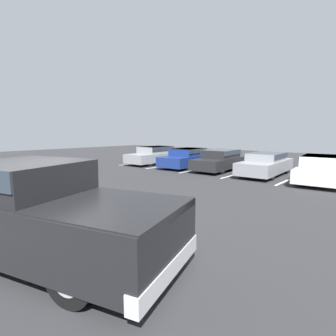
# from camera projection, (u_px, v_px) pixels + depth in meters

# --- Properties ---
(ground_plane) EXTENTS (60.00, 60.00, 0.00)m
(ground_plane) POSITION_uv_depth(u_px,v_px,m) (45.00, 233.00, 6.20)
(ground_plane) COLOR #2D2D30
(stall_stripe_a) EXTENTS (0.12, 4.74, 0.01)m
(stall_stripe_a) POSITION_uv_depth(u_px,v_px,m) (143.00, 162.00, 20.55)
(stall_stripe_a) COLOR white
(stall_stripe_a) RESTS_ON ground_plane
(stall_stripe_b) EXTENTS (0.12, 4.74, 0.01)m
(stall_stripe_b) POSITION_uv_depth(u_px,v_px,m) (169.00, 165.00, 18.77)
(stall_stripe_b) COLOR white
(stall_stripe_b) RESTS_ON ground_plane
(stall_stripe_c) EXTENTS (0.12, 4.74, 0.01)m
(stall_stripe_c) POSITION_uv_depth(u_px,v_px,m) (202.00, 169.00, 17.00)
(stall_stripe_c) COLOR white
(stall_stripe_c) RESTS_ON ground_plane
(stall_stripe_d) EXTENTS (0.12, 4.74, 0.01)m
(stall_stripe_d) POSITION_uv_depth(u_px,v_px,m) (241.00, 173.00, 15.23)
(stall_stripe_d) COLOR white
(stall_stripe_d) RESTS_ON ground_plane
(stall_stripe_e) EXTENTS (0.12, 4.74, 0.01)m
(stall_stripe_e) POSITION_uv_depth(u_px,v_px,m) (291.00, 178.00, 13.45)
(stall_stripe_e) COLOR white
(stall_stripe_e) RESTS_ON ground_plane
(pickup_truck) EXTENTS (6.03, 3.54, 1.82)m
(pickup_truck) POSITION_uv_depth(u_px,v_px,m) (37.00, 210.00, 4.96)
(pickup_truck) COLOR black
(pickup_truck) RESTS_ON ground_plane
(parked_sedan_a) EXTENTS (1.92, 4.77, 1.30)m
(parked_sedan_a) POSITION_uv_depth(u_px,v_px,m) (155.00, 155.00, 19.66)
(parked_sedan_a) COLOR gray
(parked_sedan_a) RESTS_ON ground_plane
(parked_sedan_b) EXTENTS (2.22, 4.83, 1.26)m
(parked_sedan_b) POSITION_uv_depth(u_px,v_px,m) (188.00, 157.00, 17.83)
(parked_sedan_b) COLOR navy
(parked_sedan_b) RESTS_ON ground_plane
(parked_sedan_c) EXTENTS (1.99, 4.67, 1.28)m
(parked_sedan_c) POSITION_uv_depth(u_px,v_px,m) (220.00, 159.00, 16.28)
(parked_sedan_c) COLOR #232326
(parked_sedan_c) RESTS_ON ground_plane
(parked_sedan_d) EXTENTS (1.90, 4.69, 1.23)m
(parked_sedan_d) POSITION_uv_depth(u_px,v_px,m) (266.00, 163.00, 14.42)
(parked_sedan_d) COLOR gray
(parked_sedan_d) RESTS_ON ground_plane
(parked_sedan_e) EXTENTS (2.24, 4.83, 1.26)m
(parked_sedan_e) POSITION_uv_depth(u_px,v_px,m) (321.00, 168.00, 12.47)
(parked_sedan_e) COLOR silver
(parked_sedan_e) RESTS_ON ground_plane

